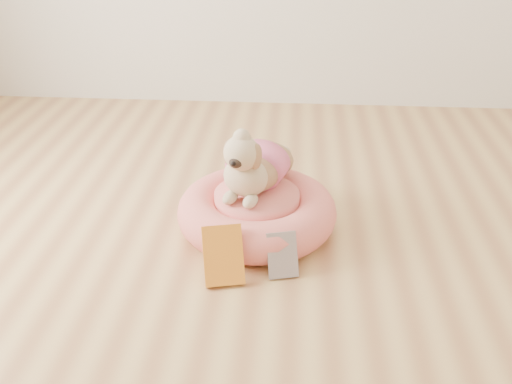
# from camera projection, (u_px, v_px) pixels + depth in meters

# --- Properties ---
(floor) EXTENTS (4.50, 4.50, 0.00)m
(floor) POSITION_uv_depth(u_px,v_px,m) (207.00, 326.00, 1.93)
(floor) COLOR #AA7346
(floor) RESTS_ON ground
(pet_bed) EXTENTS (0.68, 0.68, 0.17)m
(pet_bed) POSITION_uv_depth(u_px,v_px,m) (257.00, 211.00, 2.43)
(pet_bed) COLOR #EE735D
(pet_bed) RESTS_ON floor
(dog) EXTENTS (0.42, 0.51, 0.32)m
(dog) POSITION_uv_depth(u_px,v_px,m) (254.00, 154.00, 2.34)
(dog) COLOR brown
(dog) RESTS_ON pet_bed
(book_yellow) EXTENTS (0.18, 0.17, 0.21)m
(book_yellow) POSITION_uv_depth(u_px,v_px,m) (223.00, 255.00, 2.11)
(book_yellow) COLOR gold
(book_yellow) RESTS_ON floor
(book_white) EXTENTS (0.13, 0.12, 0.16)m
(book_white) POSITION_uv_depth(u_px,v_px,m) (282.00, 255.00, 2.15)
(book_white) COLOR white
(book_white) RESTS_ON floor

